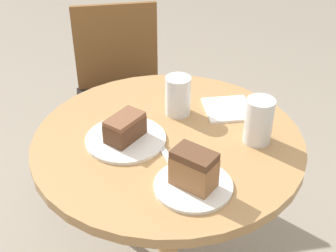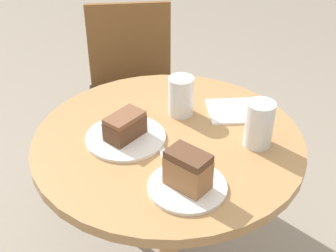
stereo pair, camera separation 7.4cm
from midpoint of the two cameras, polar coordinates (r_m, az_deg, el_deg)
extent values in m
cylinder|color=tan|center=(1.61, 1.36, -12.77)|extent=(0.07, 0.07, 0.72)
cylinder|color=tan|center=(1.37, 1.56, -1.95)|extent=(0.79, 0.79, 0.03)
cylinder|color=brown|center=(2.10, -7.75, -6.32)|extent=(0.04, 0.04, 0.42)
cylinder|color=brown|center=(2.11, 2.19, -5.72)|extent=(0.04, 0.04, 0.42)
cylinder|color=brown|center=(2.43, -7.66, -0.14)|extent=(0.04, 0.04, 0.42)
cylinder|color=brown|center=(2.44, 0.90, 0.35)|extent=(0.04, 0.04, 0.42)
cube|color=black|center=(2.14, -3.27, 2.06)|extent=(0.43, 0.47, 0.03)
cube|color=brown|center=(2.23, -3.76, 9.74)|extent=(0.39, 0.04, 0.41)
cylinder|color=white|center=(1.35, -3.62, -1.39)|extent=(0.23, 0.23, 0.01)
cylinder|color=white|center=(1.18, 4.20, -7.43)|extent=(0.20, 0.20, 0.01)
cube|color=brown|center=(1.33, -3.67, -0.22)|extent=(0.13, 0.13, 0.06)
cube|color=brown|center=(1.31, -3.72, 1.06)|extent=(0.13, 0.13, 0.01)
cube|color=#9E6B42|center=(1.15, 4.29, -5.75)|extent=(0.12, 0.12, 0.08)
cube|color=brown|center=(1.12, 4.39, -3.79)|extent=(0.12, 0.12, 0.02)
cylinder|color=beige|center=(1.45, 3.05, 2.91)|extent=(0.07, 0.07, 0.08)
cylinder|color=white|center=(1.44, 3.07, 3.64)|extent=(0.08, 0.08, 0.12)
cylinder|color=silver|center=(1.34, 12.53, -0.55)|extent=(0.07, 0.07, 0.09)
cylinder|color=white|center=(1.33, 12.64, 0.19)|extent=(0.08, 0.08, 0.13)
cube|color=white|center=(1.49, 9.16, 1.79)|extent=(0.15, 0.15, 0.01)
cube|color=silver|center=(1.28, 1.21, -3.60)|extent=(0.06, 0.15, 0.00)
camera|label=1|loc=(0.04, -88.40, 1.07)|focal=50.00mm
camera|label=2|loc=(0.04, 91.60, -1.07)|focal=50.00mm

